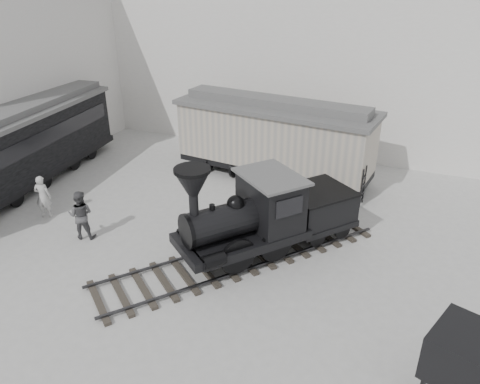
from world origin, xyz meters
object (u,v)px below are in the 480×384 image
at_px(coal_hopper, 476,366).
at_px(visitor_a, 43,196).
at_px(locomotive, 261,219).
at_px(passenger_coach, 12,150).
at_px(visitor_b, 81,215).
at_px(boxcar, 274,136).

bearing_deg(coal_hopper, visitor_a, -172.71).
xyz_separation_m(locomotive, passenger_coach, (-11.70, 0.69, 0.55)).
distance_m(passenger_coach, visitor_a, 3.38).
xyz_separation_m(visitor_b, coal_hopper, (12.87, -2.76, 0.41)).
relative_size(locomotive, visitor_b, 5.03).
xyz_separation_m(boxcar, visitor_a, (-7.12, -7.23, -1.10)).
relative_size(passenger_coach, coal_hopper, 5.61).
bearing_deg(passenger_coach, coal_hopper, -21.01).
relative_size(boxcar, passenger_coach, 0.73).
bearing_deg(visitor_b, coal_hopper, 147.09).
xyz_separation_m(passenger_coach, coal_hopper, (18.18, -4.97, -0.54)).
distance_m(visitor_b, coal_hopper, 13.17).
bearing_deg(locomotive, visitor_a, -136.37).
bearing_deg(visitor_b, boxcar, -141.24).
relative_size(boxcar, coal_hopper, 4.11).
bearing_deg(visitor_b, passenger_coach, -43.38).
xyz_separation_m(boxcar, visitor_b, (-4.67, -7.95, -1.05)).
height_order(locomotive, boxcar, boxcar).
height_order(boxcar, visitor_b, boxcar).
height_order(boxcar, coal_hopper, boxcar).
distance_m(passenger_coach, visitor_b, 5.83).
relative_size(passenger_coach, visitor_b, 6.94).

